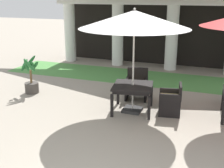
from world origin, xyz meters
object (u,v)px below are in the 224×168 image
object	(u,v)px
patio_table_mid_left	(133,88)
patio_umbrella_mid_left	(134,20)
patio_chair_mid_left_north	(137,85)
terracotta_urn	(132,84)
potted_palm_left_edge	(31,80)
patio_chair_mid_left_east	(171,100)

from	to	relation	value
patio_table_mid_left	patio_umbrella_mid_left	distance (m)	1.76
patio_chair_mid_left_north	terracotta_urn	world-z (taller)	patio_chair_mid_left_north
patio_chair_mid_left_north	terracotta_urn	size ratio (longest dim) A/B	2.18
patio_umbrella_mid_left	terracotta_urn	size ratio (longest dim) A/B	6.67
patio_chair_mid_left_north	potted_palm_left_edge	distance (m)	3.33
patio_chair_mid_left_north	patio_chair_mid_left_east	xyz separation A→B (m)	(1.16, -0.82, -0.02)
patio_table_mid_left	terracotta_urn	world-z (taller)	patio_table_mid_left
patio_umbrella_mid_left	patio_chair_mid_left_east	world-z (taller)	patio_umbrella_mid_left
patio_chair_mid_left_north	potted_palm_left_edge	bearing A→B (deg)	1.27
potted_palm_left_edge	terracotta_urn	bearing A→B (deg)	27.34
patio_table_mid_left	terracotta_urn	distance (m)	1.97
patio_chair_mid_left_north	patio_chair_mid_left_east	distance (m)	1.42
patio_umbrella_mid_left	terracotta_urn	bearing A→B (deg)	106.91
patio_chair_mid_left_north	potted_palm_left_edge	world-z (taller)	potted_palm_left_edge
patio_table_mid_left	potted_palm_left_edge	size ratio (longest dim) A/B	0.98
patio_umbrella_mid_left	terracotta_urn	distance (m)	2.94
potted_palm_left_edge	terracotta_urn	size ratio (longest dim) A/B	2.88
patio_chair_mid_left_north	patio_table_mid_left	bearing A→B (deg)	90.00
patio_table_mid_left	patio_chair_mid_left_north	bearing A→B (deg)	100.08
patio_umbrella_mid_left	potted_palm_left_edge	size ratio (longest dim) A/B	2.32
terracotta_urn	patio_chair_mid_left_east	bearing A→B (deg)	-47.02
patio_chair_mid_left_north	patio_chair_mid_left_east	bearing A→B (deg)	134.76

